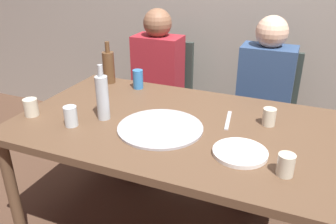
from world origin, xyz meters
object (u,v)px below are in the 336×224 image
at_px(wine_bottle, 102,97).
at_px(short_glass, 286,165).
at_px(soda_can, 138,79).
at_px(chair_left, 161,91).
at_px(chair_right, 263,106).
at_px(guest_in_beanie, 262,97).
at_px(tumbler_near, 71,116).
at_px(tumbler_far, 31,107).
at_px(plate_stack, 240,153).
at_px(pizza_tray, 160,128).
at_px(beer_bottle, 109,67).
at_px(wine_glass, 269,117).
at_px(dining_table, 173,134).
at_px(table_knife, 228,120).
at_px(guest_in_sweater, 153,82).

height_order(wine_bottle, short_glass, wine_bottle).
xyz_separation_m(soda_can, chair_left, (-0.06, 0.52, -0.28)).
bearing_deg(chair_left, chair_right, -180.00).
relative_size(soda_can, chair_left, 0.14).
bearing_deg(guest_in_beanie, tumbler_near, 50.00).
height_order(tumbler_far, plate_stack, tumbler_far).
xyz_separation_m(pizza_tray, guest_in_beanie, (0.38, 0.83, -0.09)).
xyz_separation_m(wine_bottle, chair_right, (0.71, 0.99, -0.34)).
relative_size(beer_bottle, chair_right, 0.31).
bearing_deg(wine_glass, dining_table, -161.12).
distance_m(tumbler_far, guest_in_beanie, 1.45).
relative_size(plate_stack, chair_left, 0.27).
bearing_deg(beer_bottle, soda_can, -5.78).
bearing_deg(plate_stack, chair_right, 91.75).
bearing_deg(pizza_tray, tumbler_near, -162.23).
height_order(tumbler_far, short_glass, tumbler_far).
relative_size(table_knife, chair_left, 0.24).
bearing_deg(tumbler_near, soda_can, 83.46).
bearing_deg(guest_in_sweater, wine_glass, 147.66).
xyz_separation_m(dining_table, chair_right, (0.36, 0.89, -0.15)).
height_order(tumbler_near, guest_in_beanie, guest_in_beanie).
distance_m(dining_table, chair_left, 1.01).
height_order(dining_table, table_knife, table_knife).
xyz_separation_m(pizza_tray, guest_in_sweater, (-0.43, 0.83, -0.09)).
bearing_deg(guest_in_beanie, chair_right, -90.00).
relative_size(beer_bottle, tumbler_far, 2.97).
xyz_separation_m(tumbler_near, plate_stack, (0.85, 0.05, -0.04)).
height_order(beer_bottle, guest_in_sweater, guest_in_sweater).
bearing_deg(beer_bottle, short_glass, -28.70).
height_order(wine_bottle, chair_left, wine_bottle).
xyz_separation_m(pizza_tray, soda_can, (-0.36, 0.47, 0.05)).
bearing_deg(pizza_tray, table_knife, 37.15).
distance_m(table_knife, guest_in_beanie, 0.63).
relative_size(wine_glass, guest_in_beanie, 0.08).
relative_size(chair_left, chair_right, 1.00).
height_order(pizza_tray, tumbler_near, tumbler_near).
bearing_deg(plate_stack, soda_can, 144.65).
bearing_deg(guest_in_beanie, pizza_tray, 65.26).
distance_m(soda_can, chair_right, 0.95).
xyz_separation_m(tumbler_near, wine_glass, (0.92, 0.39, -0.01)).
bearing_deg(guest_in_sweater, dining_table, 121.60).
relative_size(guest_in_sweater, guest_in_beanie, 1.00).
height_order(dining_table, tumbler_near, tumbler_near).
height_order(pizza_tray, wine_glass, wine_glass).
height_order(tumbler_near, table_knife, tumbler_near).
bearing_deg(plate_stack, short_glass, -22.93).
bearing_deg(chair_left, soda_can, 97.04).
distance_m(soda_can, plate_stack, 0.96).
xyz_separation_m(short_glass, table_knife, (-0.32, 0.39, -0.04)).
height_order(pizza_tray, short_glass, short_glass).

